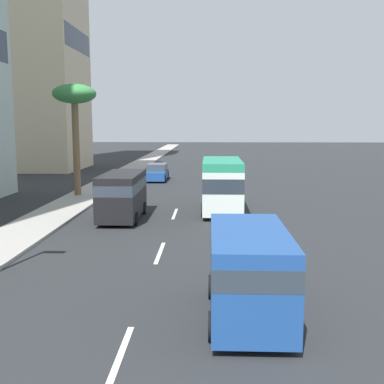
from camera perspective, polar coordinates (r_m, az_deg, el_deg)
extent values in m
plane|color=#26282B|center=(36.12, -1.09, -0.06)|extent=(198.00, 198.00, 0.00)
cube|color=#9E9B93|center=(37.16, -11.90, 0.12)|extent=(162.00, 2.89, 0.15)
cube|color=silver|center=(11.38, -8.85, -19.34)|extent=(3.20, 0.16, 0.01)
cube|color=silver|center=(19.45, -3.94, -7.39)|extent=(3.20, 0.16, 0.01)
cube|color=silver|center=(27.58, -2.11, -2.68)|extent=(3.20, 0.16, 0.01)
cube|color=silver|center=(28.07, 3.66, 0.51)|extent=(6.11, 2.26, 2.45)
cube|color=#268C66|center=(27.91, 3.69, 3.47)|extent=(6.11, 2.26, 0.47)
cube|color=#28333D|center=(28.01, 3.67, 1.45)|extent=(6.12, 2.27, 0.82)
cylinder|color=black|center=(29.97, 1.50, -0.98)|extent=(0.84, 0.26, 0.84)
cylinder|color=black|center=(30.02, 5.61, -1.00)|extent=(0.84, 0.26, 0.84)
cylinder|color=black|center=(26.48, 1.41, -2.22)|extent=(0.84, 0.26, 0.84)
cylinder|color=black|center=(26.54, 6.06, -2.24)|extent=(0.84, 0.26, 0.84)
cube|color=black|center=(26.15, -8.50, -0.31)|extent=(5.17, 1.99, 2.37)
cube|color=#2D3842|center=(26.08, -8.52, 0.82)|extent=(5.18, 2.00, 0.57)
cylinder|color=black|center=(24.66, -6.94, -3.21)|extent=(0.72, 0.24, 0.72)
cylinder|color=black|center=(25.03, -11.23, -3.14)|extent=(0.72, 0.24, 0.72)
cylinder|color=black|center=(27.67, -5.94, -1.93)|extent=(0.72, 0.24, 0.72)
cylinder|color=black|center=(28.00, -9.78, -1.89)|extent=(0.72, 0.24, 0.72)
cube|color=#1E478C|center=(12.92, 6.95, -9.54)|extent=(4.70, 2.05, 2.24)
cube|color=#2D3842|center=(12.78, 6.99, -7.43)|extent=(4.71, 2.05, 0.54)
cylinder|color=black|center=(14.52, 2.50, -11.44)|extent=(0.72, 0.24, 0.72)
cylinder|color=black|center=(14.67, 10.28, -11.37)|extent=(0.72, 0.24, 0.72)
cylinder|color=black|center=(11.91, 2.58, -16.04)|extent=(0.72, 0.24, 0.72)
cylinder|color=black|center=(12.08, 12.23, -15.85)|extent=(0.72, 0.24, 0.72)
cube|color=#1E478C|center=(43.84, -4.31, 2.14)|extent=(4.68, 1.87, 0.76)
cube|color=#38424C|center=(44.00, -4.29, 3.06)|extent=(2.57, 1.72, 0.62)
cylinder|color=black|center=(42.34, -3.37, 1.61)|extent=(0.64, 0.22, 0.64)
cylinder|color=black|center=(42.54, -5.67, 1.61)|extent=(0.64, 0.22, 0.64)
cylinder|color=black|center=(45.21, -3.02, 2.04)|extent=(0.64, 0.22, 0.64)
cylinder|color=black|center=(45.40, -5.18, 2.04)|extent=(0.64, 0.22, 0.64)
cylinder|color=brown|center=(34.57, -13.94, 5.20)|extent=(0.48, 0.48, 6.76)
ellipsoid|color=#388442|center=(34.59, -14.17, 11.56)|extent=(3.06, 3.06, 1.38)
cube|color=#2D3847|center=(56.83, -13.79, 17.54)|extent=(9.94, 0.08, 2.43)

